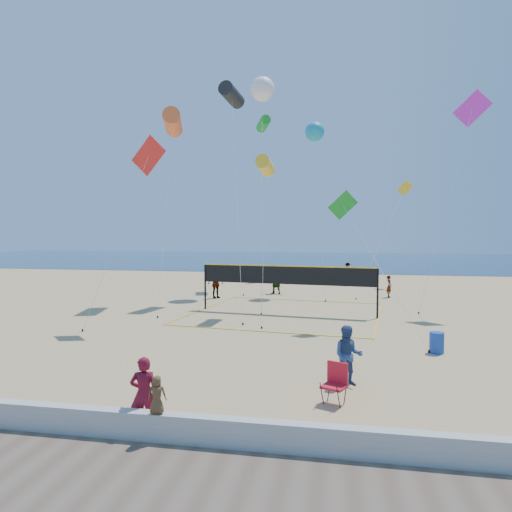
% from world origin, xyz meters
% --- Properties ---
extents(ground, '(120.00, 120.00, 0.00)m').
position_xyz_m(ground, '(0.00, 0.00, 0.00)').
color(ground, tan).
rests_on(ground, ground).
extents(ocean, '(140.00, 50.00, 0.03)m').
position_xyz_m(ocean, '(0.00, 62.00, 0.01)').
color(ocean, navy).
rests_on(ocean, ground).
extents(seawall, '(32.00, 0.30, 0.60)m').
position_xyz_m(seawall, '(0.00, -3.00, 0.30)').
color(seawall, silver).
rests_on(seawall, ground).
extents(boardwalk, '(32.00, 3.60, 0.03)m').
position_xyz_m(boardwalk, '(0.00, -5.00, 0.01)').
color(boardwalk, brown).
rests_on(boardwalk, ground).
extents(woman, '(0.70, 0.56, 1.68)m').
position_xyz_m(woman, '(-1.09, -2.61, 0.84)').
color(woman, maroon).
rests_on(woman, ground).
extents(toddler, '(0.44, 0.33, 0.81)m').
position_xyz_m(toddler, '(-0.60, -3.04, 1.00)').
color(toddler, brown).
rests_on(toddler, seawall).
extents(bystander_a, '(0.85, 0.66, 1.74)m').
position_xyz_m(bystander_a, '(3.43, 1.34, 0.87)').
color(bystander_a, '#31497B').
rests_on(bystander_a, ground).
extents(far_person_0, '(1.16, 1.12, 1.95)m').
position_xyz_m(far_person_0, '(-5.04, 17.48, 0.97)').
color(far_person_0, gray).
rests_on(far_person_0, ground).
extents(far_person_1, '(1.82, 0.81, 1.89)m').
position_xyz_m(far_person_1, '(-1.35, 20.47, 0.95)').
color(far_person_1, gray).
rests_on(far_person_1, ground).
extents(far_person_2, '(0.40, 0.57, 1.49)m').
position_xyz_m(far_person_2, '(6.47, 20.00, 0.74)').
color(far_person_2, gray).
rests_on(far_person_2, ground).
extents(far_person_3, '(0.81, 0.66, 1.57)m').
position_xyz_m(far_person_3, '(-4.23, 26.79, 0.78)').
color(far_person_3, gray).
rests_on(far_person_3, ground).
extents(far_person_4, '(0.58, 0.97, 1.48)m').
position_xyz_m(far_person_4, '(3.90, 32.86, 0.74)').
color(far_person_4, gray).
rests_on(far_person_4, ground).
extents(camp_chair, '(0.73, 0.84, 1.17)m').
position_xyz_m(camp_chair, '(3.09, -0.18, 0.60)').
color(camp_chair, red).
rests_on(camp_chair, ground).
extents(trash_barrel, '(0.62, 0.62, 0.77)m').
position_xyz_m(trash_barrel, '(6.70, 5.51, 0.39)').
color(trash_barrel, '#1941A7').
rests_on(trash_barrel, ground).
extents(volleyball_net, '(10.90, 10.77, 2.63)m').
position_xyz_m(volleyball_net, '(0.31, 12.64, 1.82)').
color(volleyball_net, black).
rests_on(volleyball_net, ground).
extents(kite_0, '(2.13, 7.07, 12.08)m').
position_xyz_m(kite_0, '(-7.30, 15.75, 11.36)').
color(kite_0, orange).
rests_on(kite_0, ground).
extents(kite_1, '(3.22, 9.63, 14.03)m').
position_xyz_m(kite_1, '(-3.89, 17.49, 13.38)').
color(kite_1, black).
rests_on(kite_1, ground).
extents(kite_2, '(0.96, 5.03, 8.54)m').
position_xyz_m(kite_2, '(-0.86, 12.57, 8.03)').
color(kite_2, yellow).
rests_on(kite_2, ground).
extents(kite_3, '(3.39, 2.13, 8.97)m').
position_xyz_m(kite_3, '(-5.81, 8.29, 7.72)').
color(kite_3, red).
rests_on(kite_3, ground).
extents(kite_4, '(3.89, 4.30, 6.38)m').
position_xyz_m(kite_4, '(3.49, 9.33, 5.32)').
color(kite_4, green).
rests_on(kite_4, ground).
extents(kite_5, '(4.00, 1.98, 12.35)m').
position_xyz_m(kite_5, '(10.24, 15.55, 10.87)').
color(kite_5, '#E628D9').
rests_on(kite_5, ground).
extents(kite_6, '(2.81, 10.81, 15.84)m').
position_xyz_m(kite_6, '(-2.57, 21.63, 14.94)').
color(kite_6, white).
rests_on(kite_6, ground).
extents(kite_7, '(1.94, 5.37, 12.42)m').
position_xyz_m(kite_7, '(1.28, 21.69, 11.72)').
color(kite_7, '#1895BB').
rests_on(kite_7, ground).
extents(kite_8, '(1.48, 6.81, 13.69)m').
position_xyz_m(kite_8, '(-3.02, 24.72, 13.14)').
color(kite_8, green).
rests_on(kite_8, ground).
extents(kite_9, '(4.83, 9.23, 8.75)m').
position_xyz_m(kite_9, '(8.03, 26.74, 7.35)').
color(kite_9, yellow).
rests_on(kite_9, ground).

